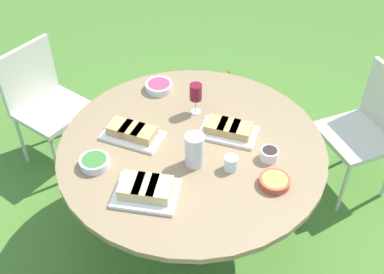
# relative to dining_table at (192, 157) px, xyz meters

# --- Properties ---
(ground_plane) EXTENTS (40.00, 40.00, 0.00)m
(ground_plane) POSITION_rel_dining_table_xyz_m (0.00, 0.00, -0.68)
(ground_plane) COLOR #4C7A2D
(dining_table) EXTENTS (1.46, 1.46, 0.77)m
(dining_table) POSITION_rel_dining_table_xyz_m (0.00, 0.00, 0.00)
(dining_table) COLOR #4C4C51
(dining_table) RESTS_ON ground_plane
(chair_near_left) EXTENTS (0.59, 0.58, 0.89)m
(chair_near_left) POSITION_rel_dining_table_xyz_m (-0.63, 1.08, -0.16)
(chair_near_left) COLOR beige
(chair_near_left) RESTS_ON ground_plane
(chair_near_right) EXTENTS (0.59, 0.58, 0.89)m
(chair_near_right) POSITION_rel_dining_table_xyz_m (-0.60, -1.14, -0.16)
(chair_near_right) COLOR beige
(chair_near_right) RESTS_ON ground_plane
(water_pitcher) EXTENTS (0.11, 0.10, 0.19)m
(water_pitcher) POSITION_rel_dining_table_xyz_m (0.14, 0.03, 0.19)
(water_pitcher) COLOR silver
(water_pitcher) RESTS_ON dining_table
(wine_glass) EXTENTS (0.07, 0.07, 0.19)m
(wine_glass) POSITION_rel_dining_table_xyz_m (-0.29, -0.02, 0.23)
(wine_glass) COLOR silver
(wine_glass) RESTS_ON dining_table
(platter_bread_main) EXTENTS (0.24, 0.34, 0.07)m
(platter_bread_main) POSITION_rel_dining_table_xyz_m (-0.12, 0.19, 0.12)
(platter_bread_main) COLOR white
(platter_bread_main) RESTS_ON dining_table
(platter_charcuterie) EXTENTS (0.24, 0.32, 0.08)m
(platter_charcuterie) POSITION_rel_dining_table_xyz_m (0.38, -0.17, 0.13)
(platter_charcuterie) COLOR white
(platter_charcuterie) RESTS_ON dining_table
(platter_sandwich_side) EXTENTS (0.25, 0.36, 0.07)m
(platter_sandwich_side) POSITION_rel_dining_table_xyz_m (-0.02, -0.33, 0.12)
(platter_sandwich_side) COLOR white
(platter_sandwich_side) RESTS_ON dining_table
(bowl_fries) EXTENTS (0.15, 0.15, 0.04)m
(bowl_fries) POSITION_rel_dining_table_xyz_m (0.23, 0.45, 0.11)
(bowl_fries) COLOR #B74733
(bowl_fries) RESTS_ON dining_table
(bowl_salad) EXTENTS (0.16, 0.16, 0.05)m
(bowl_salad) POSITION_rel_dining_table_xyz_m (0.23, -0.48, 0.12)
(bowl_salad) COLOR silver
(bowl_salad) RESTS_ON dining_table
(bowl_olives) EXTENTS (0.10, 0.10, 0.06)m
(bowl_olives) POSITION_rel_dining_table_xyz_m (0.05, 0.42, 0.12)
(bowl_olives) COLOR white
(bowl_olives) RESTS_ON dining_table
(bowl_dip_red) EXTENTS (0.17, 0.17, 0.05)m
(bowl_dip_red) POSITION_rel_dining_table_xyz_m (-0.48, -0.28, 0.12)
(bowl_dip_red) COLOR silver
(bowl_dip_red) RESTS_ON dining_table
(cup_water_near) EXTENTS (0.07, 0.07, 0.08)m
(cup_water_near) POSITION_rel_dining_table_xyz_m (0.15, 0.22, 0.13)
(cup_water_near) COLOR silver
(cup_water_near) RESTS_ON dining_table
(handbag) EXTENTS (0.30, 0.14, 0.37)m
(handbag) POSITION_rel_dining_table_xyz_m (-1.35, 0.10, -0.56)
(handbag) COLOR brown
(handbag) RESTS_ON ground_plane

